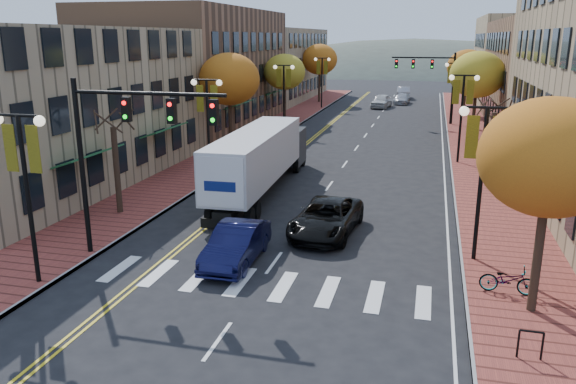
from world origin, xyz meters
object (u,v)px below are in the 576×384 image
Objects in this scene: semi_truck at (262,155)px; black_suv at (326,218)px; navy_sedan at (236,244)px; bicycle at (508,280)px.

black_suv is at bearing -53.22° from semi_truck.
navy_sedan is 2.51× the size of bicycle.
navy_sedan is at bearing -80.67° from semi_truck.
semi_truck is 7.74m from black_suv.
navy_sedan is (2.01, -10.06, -1.37)m from semi_truck.
black_suv is 2.96× the size of bicycle.
navy_sedan is at bearing 89.99° from bicycle.
black_suv reaches higher than bicycle.
semi_truck is at bearing 51.42° from bicycle.
bicycle is (9.81, -0.59, -0.12)m from navy_sedan.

